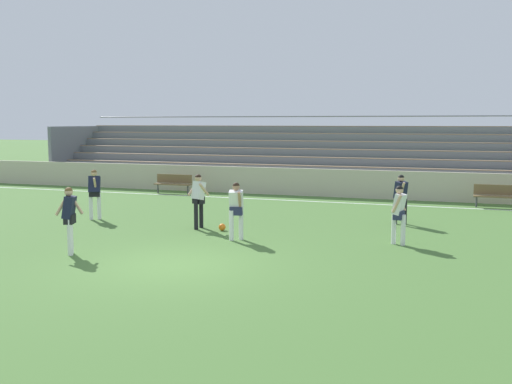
% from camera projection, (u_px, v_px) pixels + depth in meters
% --- Properties ---
extents(ground_plane, '(160.00, 160.00, 0.00)m').
position_uv_depth(ground_plane, '(174.00, 265.00, 14.08)').
color(ground_plane, '#477033').
extents(field_line_sideline, '(44.00, 0.12, 0.01)m').
position_uv_depth(field_line_sideline, '(305.00, 201.00, 25.42)').
color(field_line_sideline, white).
rests_on(field_line_sideline, ground).
extents(sideline_wall, '(48.00, 0.16, 1.25)m').
position_uv_depth(sideline_wall, '(316.00, 182.00, 27.04)').
color(sideline_wall, beige).
rests_on(sideline_wall, ground).
extents(bleacher_stand, '(24.47, 5.12, 3.67)m').
position_uv_depth(bleacher_stand, '(273.00, 155.00, 31.26)').
color(bleacher_stand, '#897051').
rests_on(bleacher_stand, ground).
extents(bench_centre_sideline, '(1.80, 0.40, 0.90)m').
position_uv_depth(bench_centre_sideline, '(173.00, 182.00, 28.02)').
color(bench_centre_sideline, brown).
rests_on(bench_centre_sideline, ground).
extents(bench_far_left, '(1.80, 0.40, 0.90)m').
position_uv_depth(bench_far_left, '(498.00, 194.00, 23.36)').
color(bench_far_left, brown).
rests_on(bench_far_left, ground).
extents(player_white_overlapping, '(0.65, 0.50, 1.72)m').
position_uv_depth(player_white_overlapping, '(198.00, 196.00, 18.77)').
color(player_white_overlapping, black).
rests_on(player_white_overlapping, ground).
extents(player_white_dropping_back, '(0.46, 0.61, 1.65)m').
position_uv_depth(player_white_dropping_back, '(236.00, 206.00, 16.94)').
color(player_white_dropping_back, white).
rests_on(player_white_dropping_back, ground).
extents(player_dark_wide_right, '(0.50, 0.66, 1.72)m').
position_uv_depth(player_dark_wide_right, '(95.00, 190.00, 20.54)').
color(player_dark_wide_right, white).
rests_on(player_dark_wide_right, ground).
extents(player_dark_wide_left, '(0.59, 0.48, 1.72)m').
position_uv_depth(player_dark_wide_left, '(69.00, 214.00, 15.08)').
color(player_dark_wide_left, white).
rests_on(player_dark_wide_left, ground).
extents(player_white_trailing_run, '(0.40, 0.53, 1.63)m').
position_uv_depth(player_white_trailing_run, '(399.00, 210.00, 16.30)').
color(player_white_trailing_run, white).
rests_on(player_white_trailing_run, ground).
extents(player_dark_challenging, '(0.48, 0.63, 1.63)m').
position_uv_depth(player_dark_challenging, '(401.00, 195.00, 19.60)').
color(player_dark_challenging, black).
rests_on(player_dark_challenging, ground).
extents(soccer_ball, '(0.22, 0.22, 0.22)m').
position_uv_depth(soccer_ball, '(222.00, 227.00, 18.51)').
color(soccer_ball, orange).
rests_on(soccer_ball, ground).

